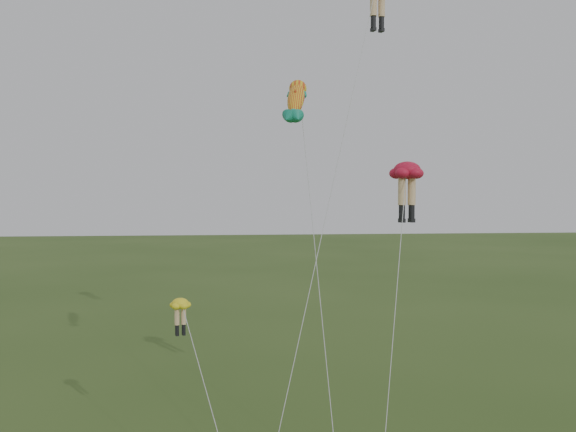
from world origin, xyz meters
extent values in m
cylinder|color=#EDC28C|center=(4.69, 7.71, 21.72)|extent=(0.35, 0.35, 1.22)
cylinder|color=black|center=(4.69, 7.71, 20.81)|extent=(0.28, 0.28, 0.61)
cube|color=black|center=(4.69, 7.71, 20.42)|extent=(0.29, 0.39, 0.18)
cylinder|color=#EDC28C|center=(5.16, 7.84, 21.72)|extent=(0.35, 0.35, 1.22)
cylinder|color=black|center=(5.16, 7.84, 20.81)|extent=(0.28, 0.28, 0.61)
cube|color=black|center=(5.16, 7.84, 20.42)|extent=(0.29, 0.39, 0.18)
cylinder|color=silver|center=(1.59, 2.91, 11.63)|extent=(6.72, 9.77, 22.84)
ellipsoid|color=red|center=(4.87, 1.99, 12.86)|extent=(1.87, 1.87, 0.79)
cylinder|color=#EDC28C|center=(4.64, 1.94, 11.93)|extent=(0.35, 0.35, 1.20)
cylinder|color=black|center=(4.64, 1.94, 11.03)|extent=(0.27, 0.27, 0.60)
cube|color=black|center=(4.64, 1.94, 10.65)|extent=(0.27, 0.38, 0.17)
cylinder|color=#EDC28C|center=(5.10, 2.04, 11.93)|extent=(0.35, 0.35, 1.20)
cylinder|color=black|center=(5.10, 2.04, 11.03)|extent=(0.27, 0.27, 0.60)
cube|color=black|center=(5.10, 2.04, 10.65)|extent=(0.27, 0.38, 0.17)
cylinder|color=silver|center=(3.72, -0.27, 6.73)|extent=(2.33, 4.56, 13.03)
ellipsoid|color=yellow|center=(-5.01, 1.51, 7.23)|extent=(1.17, 1.17, 0.46)
cylinder|color=#EDC28C|center=(-5.15, 1.47, 6.68)|extent=(0.21, 0.21, 0.71)
cylinder|color=black|center=(-5.15, 1.47, 6.15)|extent=(0.16, 0.16, 0.35)
cube|color=black|center=(-5.15, 1.47, 5.92)|extent=(0.17, 0.23, 0.10)
cylinder|color=#EDC28C|center=(-4.88, 1.56, 6.68)|extent=(0.21, 0.21, 0.71)
cylinder|color=black|center=(-4.88, 1.56, 6.15)|extent=(0.16, 0.16, 0.35)
cube|color=black|center=(-4.88, 1.56, 5.92)|extent=(0.17, 0.23, 0.10)
cylinder|color=silver|center=(-3.76, -1.16, 3.84)|extent=(2.55, 5.38, 7.25)
ellipsoid|color=yellow|center=(0.29, 4.86, 16.38)|extent=(1.52, 2.95, 2.42)
sphere|color=yellow|center=(0.29, 4.86, 16.38)|extent=(1.16, 1.43, 1.26)
cone|color=#169375|center=(0.29, 4.86, 16.38)|extent=(0.94, 1.29, 1.22)
cone|color=#169375|center=(0.29, 4.86, 16.38)|extent=(0.94, 1.29, 1.22)
cone|color=#169375|center=(0.29, 4.86, 16.38)|extent=(0.54, 0.72, 0.68)
cone|color=#169375|center=(0.29, 4.86, 16.38)|extent=(0.54, 0.72, 0.68)
cone|color=red|center=(0.29, 4.86, 16.38)|extent=(0.58, 0.73, 0.66)
cylinder|color=silver|center=(0.71, 1.30, 8.30)|extent=(0.87, 7.15, 16.17)
camera|label=1|loc=(-3.29, -25.57, 11.94)|focal=40.00mm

